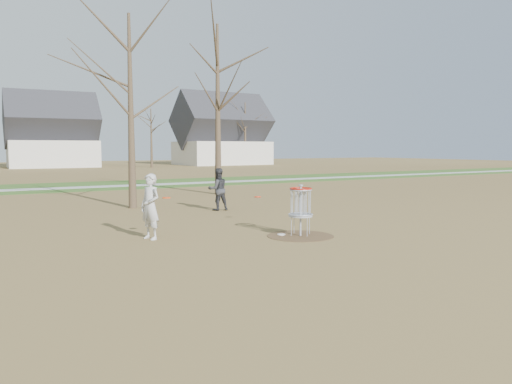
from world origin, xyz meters
TOP-DOWN VIEW (x-y plane):
  - ground at (0.00, 0.00)m, footprint 160.00×160.00m
  - green_band at (0.00, 21.00)m, footprint 160.00×8.00m
  - footpath at (0.00, 20.00)m, footprint 160.00×1.50m
  - dirt_circle at (0.00, 0.00)m, footprint 1.80×1.80m
  - player_standing at (-3.62, 1.61)m, footprint 0.61×0.73m
  - player_throwing at (0.56, 6.11)m, footprint 0.83×0.68m
  - disc_grounded at (-0.37, 0.38)m, footprint 0.22×0.22m
  - discs_in_play at (-1.40, 2.09)m, footprint 3.72×1.47m
  - disc_golf_basket at (0.00, 0.00)m, footprint 0.64×0.64m
  - bare_trees at (1.78, 35.79)m, footprint 52.62×44.98m
  - houses_row at (4.32, 52.56)m, footprint 56.51×10.01m

SIDE VIEW (x-z plane):
  - ground at x=0.00m, z-range 0.00..0.00m
  - green_band at x=0.00m, z-range 0.00..0.01m
  - dirt_circle at x=0.00m, z-range 0.00..0.01m
  - footpath at x=0.00m, z-range 0.01..0.02m
  - disc_grounded at x=-0.37m, z-range 0.01..0.03m
  - player_throwing at x=0.56m, z-range 0.00..1.60m
  - player_standing at x=-3.62m, z-range 0.00..1.71m
  - disc_golf_basket at x=0.00m, z-range 0.24..1.59m
  - discs_in_play at x=-1.40m, z-range 0.79..1.10m
  - houses_row at x=4.32m, z-range -0.11..7.15m
  - bare_trees at x=1.78m, z-range 0.85..9.85m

